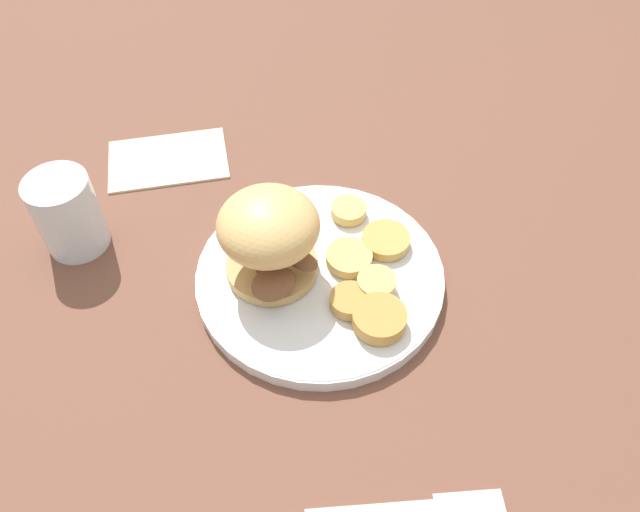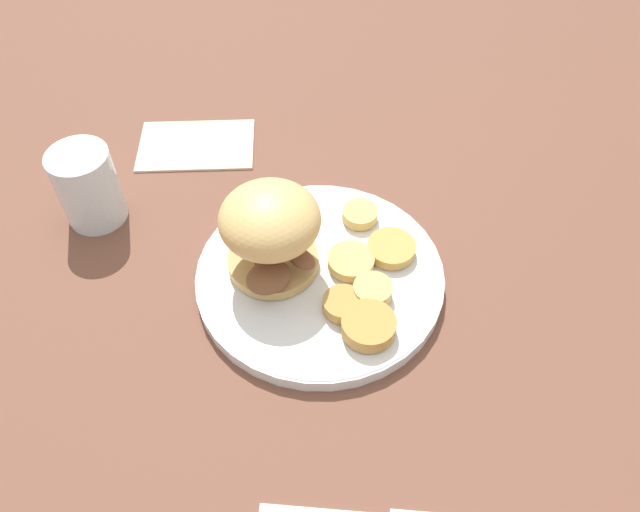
% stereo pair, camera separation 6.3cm
% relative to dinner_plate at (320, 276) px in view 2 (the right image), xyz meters
% --- Properties ---
extents(ground_plane, '(4.00, 4.00, 0.00)m').
position_rel_dinner_plate_xyz_m(ground_plane, '(0.00, 0.00, -0.01)').
color(ground_plane, brown).
extents(dinner_plate, '(0.26, 0.26, 0.02)m').
position_rel_dinner_plate_xyz_m(dinner_plate, '(0.00, 0.00, 0.00)').
color(dinner_plate, white).
rests_on(dinner_plate, ground_plane).
extents(sandwich, '(0.10, 0.10, 0.10)m').
position_rel_dinner_plate_xyz_m(sandwich, '(0.04, 0.03, 0.06)').
color(sandwich, tan).
rests_on(sandwich, dinner_plate).
extents(potato_round_0, '(0.04, 0.04, 0.01)m').
position_rel_dinner_plate_xyz_m(potato_round_0, '(0.03, -0.08, 0.01)').
color(potato_round_0, '#DBB766').
rests_on(potato_round_0, dinner_plate).
extents(potato_round_1, '(0.05, 0.05, 0.02)m').
position_rel_dinner_plate_xyz_m(potato_round_1, '(-0.09, 0.01, 0.02)').
color(potato_round_1, '#BC8942').
rests_on(potato_round_1, dinner_plate).
extents(potato_round_2, '(0.05, 0.05, 0.01)m').
position_rel_dinner_plate_xyz_m(potato_round_2, '(-0.03, -0.08, 0.01)').
color(potato_round_2, tan).
rests_on(potato_round_2, dinner_plate).
extents(potato_round_3, '(0.04, 0.04, 0.02)m').
position_rel_dinner_plate_xyz_m(potato_round_3, '(-0.06, -0.02, 0.02)').
color(potato_round_3, '#DBB766').
rests_on(potato_round_3, dinner_plate).
extents(potato_round_4, '(0.04, 0.04, 0.01)m').
position_rel_dinner_plate_xyz_m(potato_round_4, '(-0.05, 0.01, 0.01)').
color(potato_round_4, '#BC8942').
rests_on(potato_round_4, dinner_plate).
extents(potato_round_5, '(0.05, 0.05, 0.01)m').
position_rel_dinner_plate_xyz_m(potato_round_5, '(-0.01, -0.03, 0.01)').
color(potato_round_5, '#DBB766').
rests_on(potato_round_5, dinner_plate).
extents(drinking_glass, '(0.07, 0.07, 0.09)m').
position_rel_dinner_plate_xyz_m(drinking_glass, '(0.24, 0.14, 0.04)').
color(drinking_glass, silver).
rests_on(drinking_glass, ground_plane).
extents(napkin, '(0.16, 0.17, 0.01)m').
position_rel_dinner_plate_xyz_m(napkin, '(0.27, -0.01, -0.01)').
color(napkin, beige).
rests_on(napkin, ground_plane).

